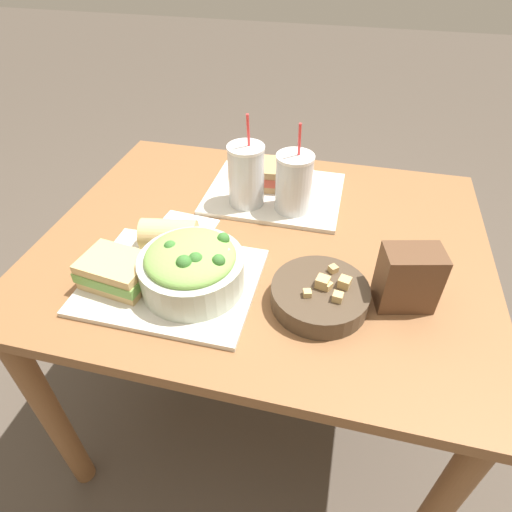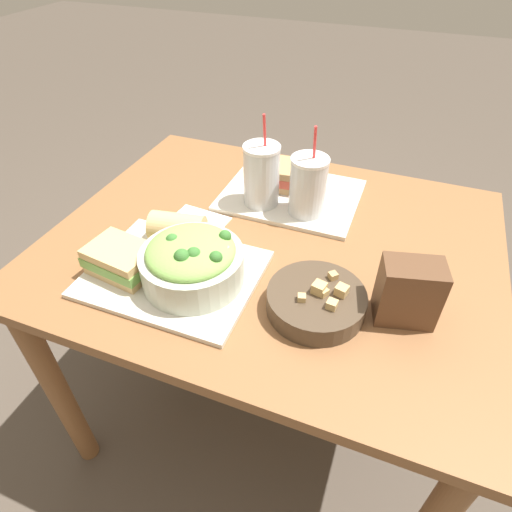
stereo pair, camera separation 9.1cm
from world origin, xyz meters
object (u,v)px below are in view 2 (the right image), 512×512
at_px(sandwich_near, 121,259).
at_px(sandwich_far, 285,175).
at_px(drink_cup_dark, 261,177).
at_px(drink_cup_red, 308,188).
at_px(napkin_folded, 198,222).
at_px(chip_bag, 408,292).
at_px(soup_bowl, 316,300).
at_px(salad_bowl, 192,261).
at_px(baguette_near, 178,228).

distance_m(sandwich_near, sandwich_far, 0.54).
relative_size(sandwich_near, drink_cup_dark, 0.64).
distance_m(sandwich_far, drink_cup_red, 0.15).
bearing_deg(napkin_folded, drink_cup_dark, 46.30).
bearing_deg(chip_bag, napkin_folded, 151.02).
height_order(soup_bowl, drink_cup_dark, drink_cup_dark).
relative_size(soup_bowl, sandwich_far, 1.32).
relative_size(salad_bowl, sandwich_near, 1.38).
relative_size(soup_bowl, sandwich_near, 1.26).
xyz_separation_m(sandwich_near, napkin_folded, (0.06, 0.24, -0.04)).
bearing_deg(sandwich_far, drink_cup_red, -54.23).
bearing_deg(salad_bowl, soup_bowl, 4.40).
bearing_deg(napkin_folded, soup_bowl, -27.17).
xyz_separation_m(salad_bowl, drink_cup_dark, (0.03, 0.35, 0.03)).
bearing_deg(chip_bag, drink_cup_red, 121.56).
relative_size(sandwich_near, napkin_folded, 1.04).
relative_size(sandwich_near, drink_cup_red, 0.67).
xyz_separation_m(salad_bowl, chip_bag, (0.44, 0.07, 0.00)).
bearing_deg(chip_bag, sandwich_near, 175.08).
height_order(sandwich_near, sandwich_far, same).
height_order(drink_cup_dark, drink_cup_red, drink_cup_dark).
bearing_deg(drink_cup_red, sandwich_far, 131.00).
distance_m(sandwich_near, chip_bag, 0.61).
distance_m(sandwich_near, napkin_folded, 0.25).
bearing_deg(salad_bowl, napkin_folded, 115.24).
height_order(salad_bowl, sandwich_near, salad_bowl).
distance_m(salad_bowl, napkin_folded, 0.24).
bearing_deg(chip_bag, sandwich_far, 120.35).
relative_size(sandwich_far, drink_cup_red, 0.64).
relative_size(sandwich_far, napkin_folded, 0.99).
bearing_deg(drink_cup_dark, drink_cup_red, 0.00).
distance_m(sandwich_far, chip_bag, 0.55).
bearing_deg(napkin_folded, baguette_near, -88.99).
bearing_deg(sandwich_near, salad_bowl, 18.17).
distance_m(sandwich_near, drink_cup_red, 0.50).
height_order(baguette_near, chip_bag, chip_bag).
relative_size(soup_bowl, baguette_near, 1.44).
xyz_separation_m(soup_bowl, napkin_folded, (-0.37, 0.19, -0.02)).
bearing_deg(salad_bowl, sandwich_near, -169.61).
height_order(salad_bowl, baguette_near, salad_bowl).
height_order(soup_bowl, drink_cup_red, drink_cup_red).
height_order(soup_bowl, chip_bag, chip_bag).
bearing_deg(drink_cup_red, soup_bowl, -70.51).
xyz_separation_m(salad_bowl, drink_cup_red, (0.16, 0.35, 0.02)).
bearing_deg(drink_cup_red, napkin_folded, -152.35).
relative_size(salad_bowl, drink_cup_red, 0.92).
height_order(soup_bowl, sandwich_near, sandwich_near).
distance_m(baguette_near, drink_cup_dark, 0.27).
relative_size(soup_bowl, napkin_folded, 1.32).
xyz_separation_m(sandwich_near, baguette_near, (0.07, 0.14, 0.00)).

